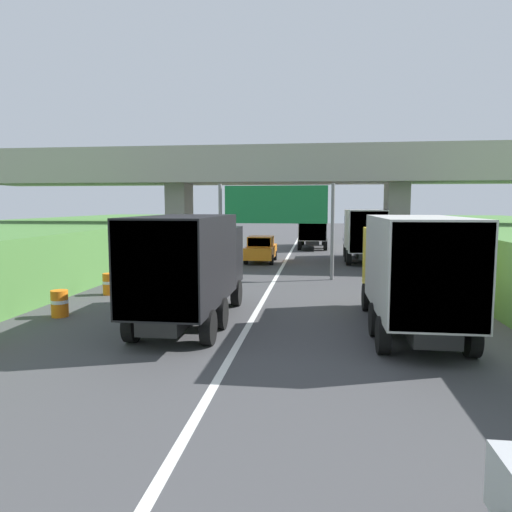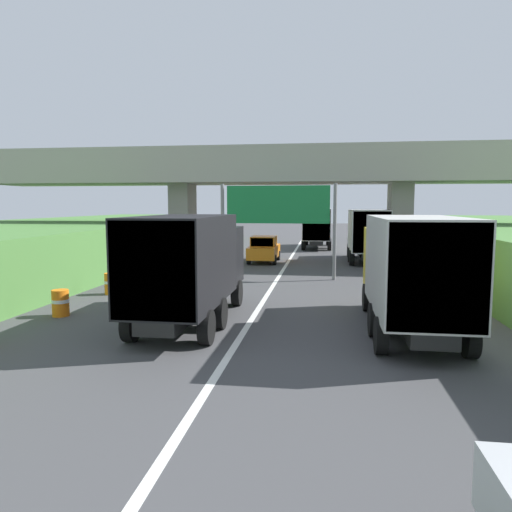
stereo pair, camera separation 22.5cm
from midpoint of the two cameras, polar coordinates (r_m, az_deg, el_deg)
lane_centre_stripe at (r=24.76m, az=2.90°, el=-2.62°), size 0.20×91.65×0.01m
overpass_bridge at (r=30.95m, az=4.07°, el=9.28°), size 40.00×4.80×7.33m
overhead_highway_sign at (r=24.19m, az=2.89°, el=5.52°), size 5.88×0.18×4.83m
truck_yellow at (r=14.74m, az=18.41°, el=-1.33°), size 2.44×7.30×3.44m
truck_white at (r=42.09m, az=7.44°, el=3.59°), size 2.44×7.30×3.44m
truck_blue at (r=32.56m, az=13.27°, el=2.74°), size 2.44×7.30×3.44m
truck_black at (r=15.22m, az=-7.40°, el=-0.84°), size 2.44×7.30×3.44m
car_orange at (r=31.37m, az=1.17°, el=0.81°), size 1.86×4.10×1.72m
construction_barrel_2 at (r=17.54m, az=-21.96°, el=-5.19°), size 0.57×0.57×0.90m
construction_barrel_3 at (r=21.07m, az=-16.59°, el=-3.16°), size 0.57×0.57×0.90m
construction_barrel_4 at (r=24.72m, az=-12.65°, el=-1.71°), size 0.57×0.57×0.90m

